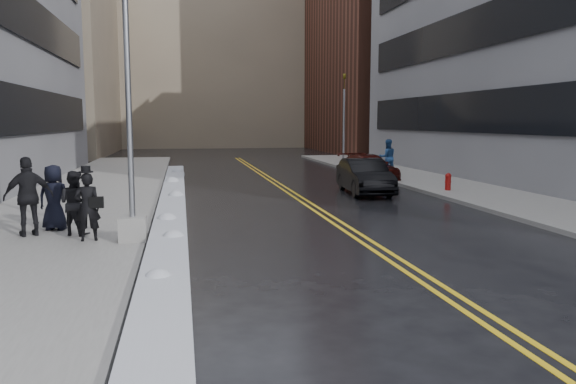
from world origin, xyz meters
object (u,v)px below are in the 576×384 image
fire_hydrant (448,181)px  pedestrian_c (54,198)px  pedestrian_d (29,197)px  pedestrian_east (387,157)px  pedestrian_b (74,203)px  car_black (365,176)px  lamppost (130,143)px  car_maroon (368,167)px  traffic_signal (344,116)px  pedestrian_fedora (87,207)px

fire_hydrant → pedestrian_c: 15.75m
pedestrian_d → pedestrian_east: (14.76, 13.64, -0.04)m
pedestrian_c → pedestrian_d: size_ratio=0.87×
pedestrian_b → car_black: (10.32, 7.61, -0.24)m
fire_hydrant → pedestrian_d: size_ratio=0.36×
lamppost → pedestrian_east: bearing=50.6°
pedestrian_c → car_maroon: bearing=-124.3°
pedestrian_b → pedestrian_c: bearing=-22.4°
pedestrian_b → traffic_signal: bearing=-93.9°
traffic_signal → pedestrian_fedora: bearing=-120.6°
pedestrian_c → car_black: 12.91m
traffic_signal → car_maroon: size_ratio=1.30×
pedestrian_fedora → pedestrian_c: 1.94m
traffic_signal → pedestrian_c: bearing=-124.7°
lamppost → pedestrian_b: size_ratio=4.59×
pedestrian_b → pedestrian_c: pedestrian_c is taller
pedestrian_b → pedestrian_east: 19.37m
pedestrian_d → pedestrian_fedora: bearing=126.4°
traffic_signal → car_black: bearing=-102.6°
lamppost → pedestrian_d: lamppost is taller
lamppost → pedestrian_b: lamppost is taller
lamppost → pedestrian_east: size_ratio=3.92×
pedestrian_east → pedestrian_d: bearing=46.5°
lamppost → car_maroon: (10.80, 14.02, -1.86)m
fire_hydrant → traffic_signal: traffic_signal is taller
lamppost → pedestrian_c: bearing=140.4°
traffic_signal → car_black: size_ratio=1.34×
pedestrian_d → pedestrian_east: pedestrian_d is taller
pedestrian_d → car_black: 13.67m
car_maroon → lamppost: bearing=-134.5°
lamppost → pedestrian_c: size_ratio=4.33×
lamppost → pedestrian_c: lamppost is taller
pedestrian_c → pedestrian_fedora: bearing=136.8°
pedestrian_c → pedestrian_d: bearing=68.9°
fire_hydrant → pedestrian_c: size_ratio=0.41×
pedestrian_b → pedestrian_d: 1.13m
car_maroon → traffic_signal: bearing=76.0°
fire_hydrant → pedestrian_c: pedestrian_c is taller
pedestrian_c → traffic_signal: bearing=-112.3°
fire_hydrant → pedestrian_east: bearing=91.4°
pedestrian_b → pedestrian_c: 1.03m
lamppost → pedestrian_d: (-2.63, 1.10, -1.37)m
pedestrian_b → fire_hydrant: bearing=-124.6°
fire_hydrant → pedestrian_c: bearing=-156.8°
lamppost → fire_hydrant: size_ratio=10.45×
car_maroon → pedestrian_b: bearing=-140.3°
traffic_signal → pedestrian_d: bearing=-124.6°
fire_hydrant → pedestrian_fedora: (-13.37, -7.80, 0.44)m
lamppost → pedestrian_fedora: size_ratio=4.55×
pedestrian_east → car_maroon: 1.58m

